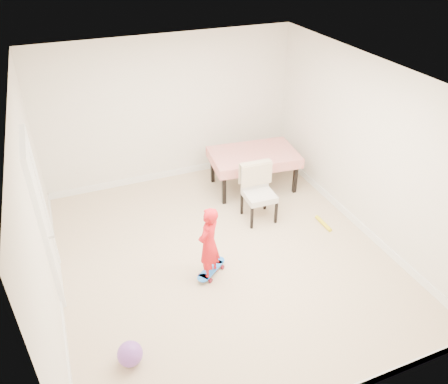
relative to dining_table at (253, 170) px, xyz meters
name	(u,v)px	position (x,y,z in m)	size (l,w,h in m)	color
ground	(223,255)	(-1.21, -1.57, -0.35)	(5.00, 5.00, 0.00)	tan
ceiling	(222,81)	(-1.21, -1.57, 2.23)	(4.50, 5.00, 0.04)	white
wall_back	(169,111)	(-1.21, 0.91, 0.95)	(4.50, 0.04, 2.60)	silver
wall_front	(332,317)	(-1.21, -4.05, 0.95)	(4.50, 0.04, 2.60)	silver
wall_left	(39,216)	(-3.44, -1.57, 0.95)	(0.04, 5.00, 2.60)	silver
wall_right	(365,149)	(1.02, -1.57, 0.95)	(0.04, 5.00, 2.60)	silver
door	(44,221)	(-3.43, -1.27, 0.68)	(0.10, 0.94, 2.11)	white
baseboard_back	(174,173)	(-1.21, 0.92, -0.29)	(4.50, 0.02, 0.12)	white
baseboard_left	(61,295)	(-3.45, -1.57, -0.29)	(0.02, 5.00, 0.12)	white
baseboard_right	(352,218)	(1.03, -1.57, -0.29)	(0.02, 5.00, 0.12)	white
dining_table	(253,170)	(0.00, 0.00, 0.00)	(1.48, 0.94, 0.69)	#B21D09
dining_chair	(259,194)	(-0.33, -0.92, 0.12)	(0.51, 0.59, 0.94)	beige
skateboard	(211,271)	(-1.50, -1.85, -0.30)	(0.57, 0.21, 0.08)	blue
child	(209,246)	(-1.54, -1.91, 0.19)	(0.39, 0.26, 1.08)	red
balloon	(130,354)	(-2.81, -2.85, -0.21)	(0.28, 0.28, 0.28)	purple
foam_toy	(323,223)	(0.55, -1.48, -0.32)	(0.06, 0.06, 0.40)	yellow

